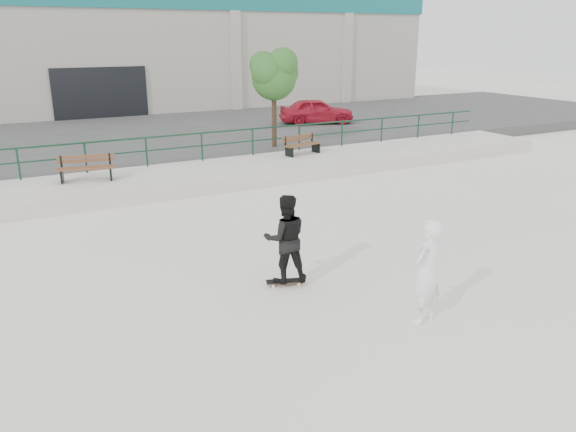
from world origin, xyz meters
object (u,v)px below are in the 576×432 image
standing_skater (285,239)px  red_car (316,111)px  bench_right (302,145)px  seated_skater (427,272)px  bench_left (86,168)px  tree (274,73)px  skateboard (286,281)px

standing_skater → red_car: bearing=-106.3°
bench_right → red_car: 7.91m
standing_skater → seated_skater: (1.44, -2.47, -0.06)m
bench_left → red_car: bearing=40.9°
red_car → tree: bearing=152.9°
red_car → skateboard: size_ratio=4.67×
skateboard → seated_skater: size_ratio=0.43×
red_car → seated_skater: 20.04m
tree → skateboard: (-5.36, -11.04, -3.34)m
bench_left → skateboard: size_ratio=2.23×
bench_left → bench_right: (7.90, 0.39, -0.03)m
skateboard → standing_skater: 0.92m
bench_right → red_car: size_ratio=0.44×
tree → skateboard: bearing=-115.9°
bench_left → tree: size_ratio=0.46×
skateboard → bench_right: bearing=78.0°
seated_skater → red_car: bearing=-133.5°
tree → red_car: tree is taller
red_car → bench_left: bearing=137.7°
skateboard → standing_skater: bearing=109.3°
standing_skater → seated_skater: size_ratio=0.96×
tree → skateboard: tree is taller
red_car → standing_skater: (-10.08, -15.62, -0.14)m
bench_left → seated_skater: bearing=-59.3°
red_car → skateboard: bearing=165.9°
bench_left → tree: bearing=28.5°
bench_left → standing_skater: 9.06m
bench_left → red_car: red_car is taller
bench_right → seated_skater: seated_skater is taller
red_car → standing_skater: bearing=165.9°
bench_left → skateboard: bearing=-62.9°
bench_right → red_car: red_car is taller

